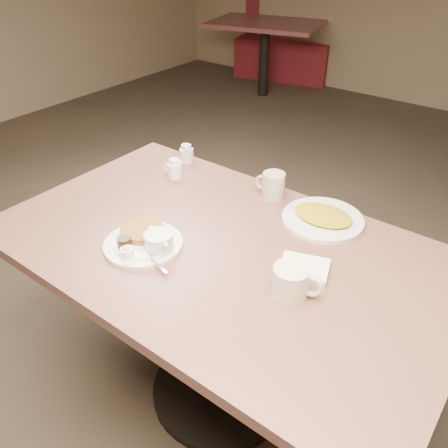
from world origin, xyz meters
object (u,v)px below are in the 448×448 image
Objects in this scene: main_plate at (146,241)px; coffee_mug_far at (273,185)px; creamer_left at (175,169)px; booth_back_left at (284,43)px; coffee_mug_near at (292,281)px; diner_table at (220,284)px; hash_plate at (323,218)px; creamer_right at (187,154)px.

main_plate is 0.54m from coffee_mug_far.
booth_back_left reaches higher than creamer_left.
main_plate is 0.49m from coffee_mug_near.
main_plate reaches higher than diner_table.
diner_table is 0.42m from hash_plate.
booth_back_left is at bearing 120.19° from coffee_mug_far.
coffee_mug_far reaches higher than main_plate.
coffee_mug_far is at bearing -59.81° from booth_back_left.
hash_plate is at bearing -5.34° from creamer_right.
booth_back_left is at bearing 115.23° from main_plate.
creamer_left reaches higher than hash_plate.
booth_back_left reaches higher than creamer_right.
hash_plate is at bearing 51.30° from main_plate.
main_plate is 2.71× the size of coffee_mug_far.
coffee_mug_near is at bearing 10.27° from main_plate.
main_plate is 3.94× the size of creamer_right.
main_plate is at bearing -58.78° from creamer_left.
coffee_mug_far reaches higher than creamer_left.
creamer_right is 0.06× the size of booth_back_left.
diner_table is at bearing -85.12° from coffee_mug_far.
coffee_mug_far reaches higher than hash_plate.
creamer_left is at bearing 121.22° from main_plate.
diner_table is 4.47m from booth_back_left.
hash_plate reaches higher than diner_table.
coffee_mug_near reaches higher than main_plate.
coffee_mug_near is 4.69m from booth_back_left.
coffee_mug_far is 0.42m from creamer_left.
creamer_left is (-0.40, -0.10, -0.01)m from coffee_mug_far.
coffee_mug_near is at bearing -51.94° from coffee_mug_far.
diner_table is 0.31m from main_plate.
booth_back_left is at bearing 114.63° from creamer_right.
main_plate is at bearing -61.01° from creamer_right.
main_plate is at bearing -169.73° from coffee_mug_near.
booth_back_left reaches higher than coffee_mug_far.
creamer_left is at bearing -65.47° from booth_back_left.
creamer_left is at bearing -173.61° from hash_plate.
coffee_mug_near is 0.80m from creamer_left.
coffee_mug_far is 0.08× the size of booth_back_left.
diner_table is 17.74× the size of creamer_right.
coffee_mug_near is at bearing -75.27° from hash_plate.
creamer_right is (-0.05, 0.13, -0.00)m from creamer_left.
creamer_right is at bearing 141.16° from diner_table.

